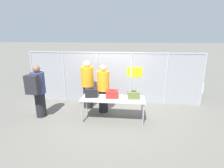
# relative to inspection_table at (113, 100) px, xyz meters

# --- Properties ---
(ground_plane) EXTENTS (120.00, 120.00, 0.00)m
(ground_plane) POSITION_rel_inspection_table_xyz_m (-0.14, 0.17, -0.69)
(ground_plane) COLOR #605E56
(fence_section) EXTENTS (6.99, 0.07, 2.06)m
(fence_section) POSITION_rel_inspection_table_xyz_m (-0.13, 1.61, 0.39)
(fence_section) COLOR #9EA0A5
(fence_section) RESTS_ON ground_plane
(inspection_table) EXTENTS (2.03, 0.74, 0.75)m
(inspection_table) POSITION_rel_inspection_table_xyz_m (0.00, 0.00, 0.00)
(inspection_table) COLOR #B2B2AD
(inspection_table) RESTS_ON ground_plane
(suitcase_black) EXTENTS (0.45, 0.36, 0.30)m
(suitcase_black) POSITION_rel_inspection_table_xyz_m (-0.71, 0.08, 0.19)
(suitcase_black) COLOR black
(suitcase_black) RESTS_ON inspection_table
(suitcase_red) EXTENTS (0.40, 0.33, 0.26)m
(suitcase_red) POSITION_rel_inspection_table_xyz_m (-0.03, 0.07, 0.17)
(suitcase_red) COLOR red
(suitcase_red) RESTS_ON inspection_table
(suitcase_olive) EXTENTS (0.39, 0.30, 0.25)m
(suitcase_olive) POSITION_rel_inspection_table_xyz_m (0.65, 0.07, 0.17)
(suitcase_olive) COLOR #566033
(suitcase_olive) RESTS_ON inspection_table
(traveler_hooded) EXTENTS (0.44, 0.68, 1.76)m
(traveler_hooded) POSITION_rel_inspection_table_xyz_m (-2.47, -0.07, 0.28)
(traveler_hooded) COLOR black
(traveler_hooded) RESTS_ON ground_plane
(security_worker_near) EXTENTS (0.43, 0.43, 1.72)m
(security_worker_near) POSITION_rel_inspection_table_xyz_m (-0.40, 0.59, 0.20)
(security_worker_near) COLOR black
(security_worker_near) RESTS_ON ground_plane
(security_worker_far) EXTENTS (0.45, 0.45, 1.81)m
(security_worker_far) POSITION_rel_inspection_table_xyz_m (-1.05, 0.92, 0.24)
(security_worker_far) COLOR black
(security_worker_far) RESTS_ON ground_plane
(utility_trailer) EXTENTS (4.01, 2.33, 0.68)m
(utility_trailer) POSITION_rel_inspection_table_xyz_m (2.17, 3.28, -0.28)
(utility_trailer) COLOR white
(utility_trailer) RESTS_ON ground_plane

